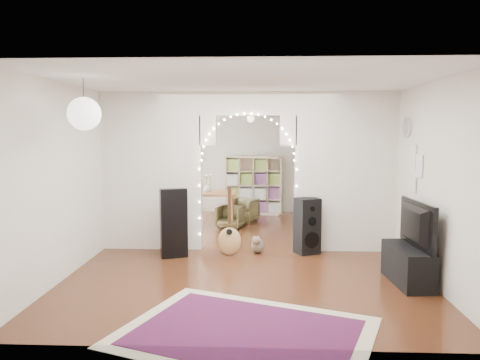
{
  "coord_description": "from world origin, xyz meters",
  "views": [
    {
      "loc": [
        0.22,
        -7.96,
        2.05
      ],
      "look_at": [
        -0.15,
        0.3,
        1.17
      ],
      "focal_mm": 35.0,
      "sensor_mm": 36.0,
      "label": 1
    }
  ],
  "objects_px": {
    "acoustic_guitar": "(229,230)",
    "media_console": "(408,265)",
    "bookcase": "(253,185)",
    "dining_table": "(208,195)",
    "floor_speaker": "(307,226)",
    "dining_chair_left": "(244,210)",
    "dining_chair_right": "(230,217)"
  },
  "relations": [
    {
      "from": "bookcase",
      "to": "dining_chair_left",
      "type": "xyz_separation_m",
      "value": [
        -0.2,
        -1.04,
        -0.45
      ]
    },
    {
      "from": "bookcase",
      "to": "dining_table",
      "type": "height_order",
      "value": "bookcase"
    },
    {
      "from": "media_console",
      "to": "bookcase",
      "type": "xyz_separation_m",
      "value": [
        -2.16,
        5.25,
        0.46
      ]
    },
    {
      "from": "acoustic_guitar",
      "to": "dining_chair_left",
      "type": "distance_m",
      "value": 2.91
    },
    {
      "from": "acoustic_guitar",
      "to": "bookcase",
      "type": "xyz_separation_m",
      "value": [
        0.33,
        3.94,
        0.29
      ]
    },
    {
      "from": "dining_table",
      "to": "dining_chair_left",
      "type": "bearing_deg",
      "value": 39.96
    },
    {
      "from": "bookcase",
      "to": "dining_chair_right",
      "type": "bearing_deg",
      "value": -87.01
    },
    {
      "from": "bookcase",
      "to": "dining_table",
      "type": "distance_m",
      "value": 1.92
    },
    {
      "from": "dining_chair_left",
      "to": "dining_chair_right",
      "type": "bearing_deg",
      "value": -86.39
    },
    {
      "from": "media_console",
      "to": "dining_chair_right",
      "type": "relative_size",
      "value": 1.93
    },
    {
      "from": "media_console",
      "to": "floor_speaker",
      "type": "bearing_deg",
      "value": 124.48
    },
    {
      "from": "media_console",
      "to": "dining_chair_left",
      "type": "relative_size",
      "value": 1.75
    },
    {
      "from": "floor_speaker",
      "to": "dining_table",
      "type": "bearing_deg",
      "value": 107.51
    },
    {
      "from": "dining_table",
      "to": "dining_chair_left",
      "type": "height_order",
      "value": "dining_table"
    },
    {
      "from": "floor_speaker",
      "to": "media_console",
      "type": "bearing_deg",
      "value": -76.26
    },
    {
      "from": "acoustic_guitar",
      "to": "dining_table",
      "type": "bearing_deg",
      "value": 86.18
    },
    {
      "from": "media_console",
      "to": "dining_chair_left",
      "type": "distance_m",
      "value": 4.83
    },
    {
      "from": "bookcase",
      "to": "dining_chair_left",
      "type": "height_order",
      "value": "bookcase"
    },
    {
      "from": "dining_table",
      "to": "media_console",
      "type": "bearing_deg",
      "value": -50.05
    },
    {
      "from": "acoustic_guitar",
      "to": "media_console",
      "type": "relative_size",
      "value": 0.97
    },
    {
      "from": "floor_speaker",
      "to": "dining_table",
      "type": "distance_m",
      "value": 2.82
    },
    {
      "from": "floor_speaker",
      "to": "bookcase",
      "type": "distance_m",
      "value": 3.88
    },
    {
      "from": "floor_speaker",
      "to": "bookcase",
      "type": "xyz_separation_m",
      "value": [
        -0.96,
        3.75,
        0.25
      ]
    },
    {
      "from": "acoustic_guitar",
      "to": "dining_chair_right",
      "type": "bearing_deg",
      "value": 74.56
    },
    {
      "from": "media_console",
      "to": "dining_chair_left",
      "type": "bearing_deg",
      "value": 115.05
    },
    {
      "from": "dining_table",
      "to": "dining_chair_left",
      "type": "distance_m",
      "value": 1.06
    },
    {
      "from": "acoustic_guitar",
      "to": "bookcase",
      "type": "relative_size",
      "value": 0.68
    },
    {
      "from": "media_console",
      "to": "dining_table",
      "type": "relative_size",
      "value": 0.82
    },
    {
      "from": "floor_speaker",
      "to": "bookcase",
      "type": "height_order",
      "value": "bookcase"
    },
    {
      "from": "acoustic_guitar",
      "to": "dining_table",
      "type": "relative_size",
      "value": 0.8
    },
    {
      "from": "floor_speaker",
      "to": "dining_chair_left",
      "type": "height_order",
      "value": "floor_speaker"
    },
    {
      "from": "media_console",
      "to": "dining_table",
      "type": "distance_m",
      "value": 4.75
    }
  ]
}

